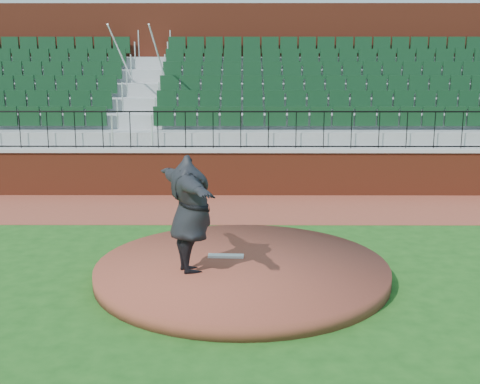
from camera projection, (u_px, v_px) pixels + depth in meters
name	position (u px, v px, depth m)	size (l,w,h in m)	color
ground	(240.00, 285.00, 10.84)	(90.00, 90.00, 0.00)	#1A4C15
warning_track	(241.00, 208.00, 16.11)	(34.00, 3.20, 0.01)	brown
field_wall	(241.00, 173.00, 17.54)	(34.00, 0.35, 1.20)	maroon
wall_cap	(241.00, 150.00, 17.40)	(34.00, 0.45, 0.10)	#B7B7B7
wall_railing	(241.00, 130.00, 17.28)	(34.00, 0.05, 1.00)	black
seating_stands	(241.00, 103.00, 19.83)	(34.00, 5.10, 4.60)	gray
concourse_wall	(241.00, 84.00, 22.46)	(34.00, 0.50, 5.50)	maroon
pitchers_mound	(242.00, 271.00, 11.18)	(5.15, 5.15, 0.25)	brown
pitching_rubber	(226.00, 256.00, 11.53)	(0.65, 0.16, 0.04)	silver
pitcher	(190.00, 214.00, 10.58)	(2.47, 0.67, 2.01)	black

